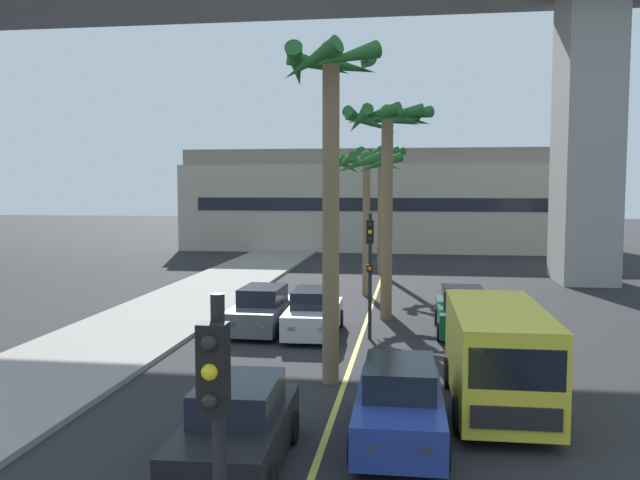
# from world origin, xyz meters

# --- Properties ---
(lane_stripe_center) EXTENTS (0.14, 56.00, 0.01)m
(lane_stripe_center) POSITION_xyz_m (0.00, 24.00, 0.00)
(lane_stripe_center) COLOR #DBCC4C
(lane_stripe_center) RESTS_ON ground
(pier_building_backdrop) EXTENTS (33.28, 8.04, 7.95)m
(pier_building_backdrop) POSITION_xyz_m (0.00, 55.74, 3.91)
(pier_building_backdrop) COLOR #BCB29E
(pier_building_backdrop) RESTS_ON ground
(car_queue_front) EXTENTS (1.85, 4.11, 1.56)m
(car_queue_front) POSITION_xyz_m (3.45, 24.99, 0.72)
(car_queue_front) COLOR #0C4728
(car_queue_front) RESTS_ON ground
(car_queue_second) EXTENTS (1.95, 4.16, 1.56)m
(car_queue_second) POSITION_xyz_m (-1.64, 24.02, 0.72)
(car_queue_second) COLOR #B7BABF
(car_queue_second) RESTS_ON ground
(car_queue_third) EXTENTS (1.94, 4.16, 1.56)m
(car_queue_third) POSITION_xyz_m (-1.39, 13.16, 0.72)
(car_queue_third) COLOR black
(car_queue_third) RESTS_ON ground
(car_queue_fourth) EXTENTS (1.88, 4.12, 1.56)m
(car_queue_fourth) POSITION_xyz_m (1.49, 14.88, 0.72)
(car_queue_fourth) COLOR navy
(car_queue_fourth) RESTS_ON ground
(car_queue_fifth) EXTENTS (1.89, 4.13, 1.56)m
(car_queue_fifth) POSITION_xyz_m (-3.52, 24.33, 0.72)
(car_queue_fifth) COLOR #4C5156
(car_queue_fifth) RESTS_ON ground
(delivery_van) EXTENTS (2.21, 5.27, 2.36)m
(delivery_van) POSITION_xyz_m (3.64, 16.98, 1.29)
(delivery_van) COLOR yellow
(delivery_van) RESTS_ON ground
(traffic_light_median_near) EXTENTS (0.24, 0.37, 4.20)m
(traffic_light_median_near) POSITION_xyz_m (0.10, 7.07, 2.71)
(traffic_light_median_near) COLOR black
(traffic_light_median_near) RESTS_ON ground
(traffic_light_median_far) EXTENTS (0.24, 0.37, 4.20)m
(traffic_light_median_far) POSITION_xyz_m (0.32, 23.56, 2.71)
(traffic_light_median_far) COLOR black
(traffic_light_median_far) RESTS_ON ground
(palm_tree_near_median) EXTENTS (3.52, 3.58, 6.72)m
(palm_tree_near_median) POSITION_xyz_m (-0.45, 32.56, 5.60)
(palm_tree_near_median) COLOR brown
(palm_tree_near_median) RESTS_ON ground
(palm_tree_mid_median) EXTENTS (2.62, 2.76, 8.73)m
(palm_tree_mid_median) POSITION_xyz_m (-0.36, 18.55, 6.52)
(palm_tree_mid_median) COLOR brown
(palm_tree_mid_median) RESTS_ON ground
(palm_tree_far_median) EXTENTS (2.99, 3.00, 7.40)m
(palm_tree_far_median) POSITION_xyz_m (-0.14, 39.99, 6.18)
(palm_tree_far_median) COLOR brown
(palm_tree_far_median) RESTS_ON ground
(palm_tree_farthest_median) EXTENTS (3.47, 3.53, 8.15)m
(palm_tree_farthest_median) POSITION_xyz_m (0.70, 27.03, 6.63)
(palm_tree_farthest_median) COLOR brown
(palm_tree_farthest_median) RESTS_ON ground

